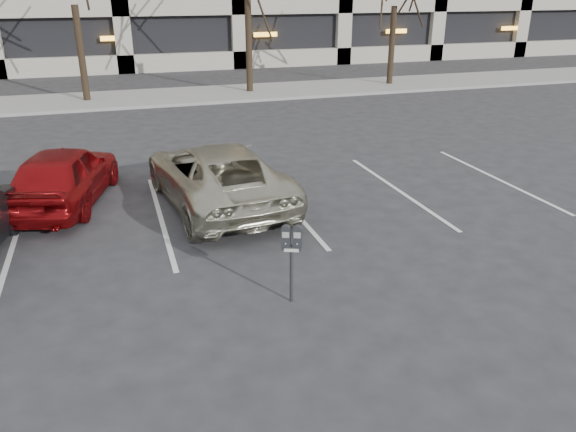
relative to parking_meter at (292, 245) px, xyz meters
The scene contains 6 objects.
ground 2.02m from the parking_meter, 95.99° to the left, with size 140.00×140.00×0.00m, color #28282B.
sidewalk 17.79m from the parking_meter, 90.60° to the left, with size 80.00×4.00×0.12m, color gray.
stall_lines 4.47m from the parking_meter, 111.30° to the left, with size 16.90×5.20×0.00m.
parking_meter is the anchor object (origin of this frame).
suv_silver 4.50m from the parking_meter, 93.35° to the left, with size 2.84×5.21×1.39m.
car_red 6.52m from the parking_meter, 122.28° to the left, with size 1.60×3.97×1.35m, color maroon.
Camera 1 is at (-2.17, -8.95, 4.54)m, focal length 35.00 mm.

